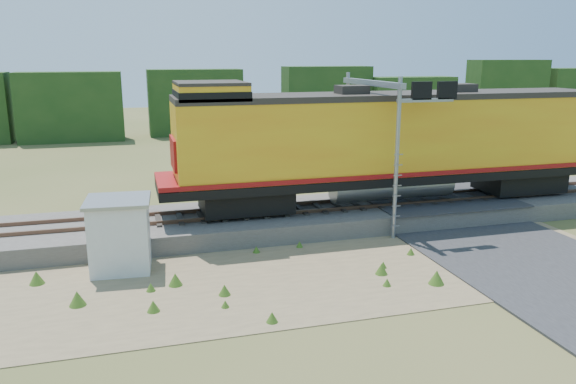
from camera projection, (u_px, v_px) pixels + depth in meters
name	position (u px, v px, depth m)	size (l,w,h in m)	color
ground	(349.00, 274.00, 20.04)	(140.00, 140.00, 0.00)	#475123
ballast	(300.00, 218.00, 25.56)	(70.00, 5.00, 0.80)	slate
rails	(300.00, 207.00, 25.45)	(70.00, 1.54, 0.16)	brown
dirt_shoulder	(291.00, 274.00, 19.98)	(26.00, 8.00, 0.03)	#8C7754
road	(504.00, 247.00, 22.57)	(7.00, 66.00, 0.86)	#38383A
tree_line_north	(205.00, 103.00, 54.84)	(130.00, 3.00, 6.50)	#1C3A15
weed_clumps	(253.00, 283.00, 19.21)	(15.00, 6.20, 0.56)	#3B5F1B
locomotive	(388.00, 142.00, 25.89)	(21.66, 3.30, 5.59)	black
shed	(120.00, 234.00, 20.17)	(2.38, 2.38, 2.65)	silver
signal_gantry	(384.00, 113.00, 24.79)	(2.69, 6.20, 6.78)	gray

